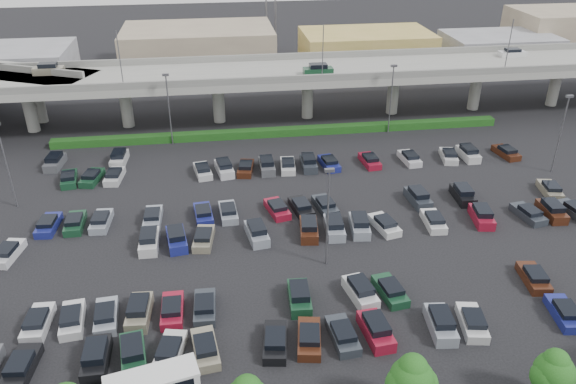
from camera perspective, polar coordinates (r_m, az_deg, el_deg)
The scene contains 7 objects.
ground at distance 61.84m, azimuth 2.40°, elevation -3.02°, with size 280.00×280.00×0.00m, color black.
overpass at distance 88.15m, azimuth -1.40°, elevation 11.70°, with size 150.00×13.00×15.80m.
hedge at distance 83.73m, azimuth -0.61°, elevation 6.13°, with size 66.00×1.60×1.10m, color #133710.
tree_row at distance 39.66m, azimuth 10.68°, elevation -18.43°, with size 65.07×3.66×5.94m.
parked_cars at distance 58.17m, azimuth 0.84°, elevation -4.47°, with size 63.08×41.62×1.67m.
light_poles at distance 60.08m, azimuth -1.70°, elevation 2.77°, with size 66.90×48.38×10.30m.
distant_buildings at distance 119.33m, azimuth 3.10°, elevation 14.47°, with size 138.00×24.00×9.00m.
Camera 1 is at (-9.91, -51.94, 32.06)m, focal length 35.00 mm.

